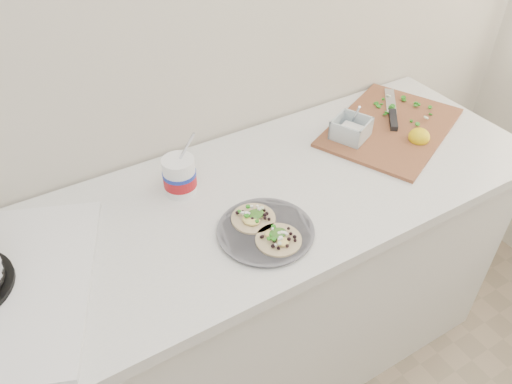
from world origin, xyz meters
TOP-DOWN VIEW (x-y plane):
  - counter at (0.00, 1.43)m, footprint 2.44×0.66m
  - taco_plate at (0.24, 1.27)m, footprint 0.26×0.26m
  - tub at (0.13, 1.55)m, footprint 0.10×0.10m
  - cutboard at (0.87, 1.49)m, footprint 0.61×0.53m

SIDE VIEW (x-z plane):
  - counter at x=0.00m, z-range 0.00..0.90m
  - taco_plate at x=0.24m, z-range 0.90..0.94m
  - cutboard at x=0.87m, z-range 0.88..0.96m
  - tub at x=0.13m, z-range 0.86..1.08m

